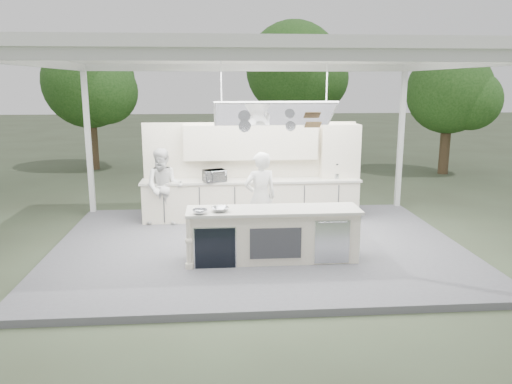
{
  "coord_description": "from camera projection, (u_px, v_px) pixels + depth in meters",
  "views": [
    {
      "loc": [
        -0.8,
        -9.47,
        3.27
      ],
      "look_at": [
        -0.01,
        0.4,
        1.1
      ],
      "focal_mm": 35.0,
      "sensor_mm": 36.0,
      "label": 1
    }
  ],
  "objects": [
    {
      "name": "head_chef",
      "position": [
        260.0,
        198.0,
        9.87
      ],
      "size": [
        0.76,
        0.6,
        1.84
      ],
      "primitive_type": "imported",
      "rotation": [
        0.0,
        0.0,
        3.41
      ],
      "color": "white",
      "rests_on": "stage_deck"
    },
    {
      "name": "bowl_small",
      "position": [
        200.0,
        212.0,
        8.54
      ],
      "size": [
        0.33,
        0.33,
        0.08
      ],
      "primitive_type": "imported",
      "rotation": [
        0.0,
        0.0,
        -0.33
      ],
      "color": "silver",
      "rests_on": "demo_island"
    },
    {
      "name": "stage_deck",
      "position": [
        258.0,
        247.0,
        9.97
      ],
      "size": [
        8.0,
        6.0,
        0.12
      ],
      "primitive_type": "cube",
      "color": "#58585D",
      "rests_on": "ground"
    },
    {
      "name": "demo_island",
      "position": [
        272.0,
        234.0,
        8.99
      ],
      "size": [
        3.1,
        0.79,
        0.95
      ],
      "color": "white",
      "rests_on": "stage_deck"
    },
    {
      "name": "back_wall_unit",
      "position": [
        269.0,
        156.0,
        11.74
      ],
      "size": [
        5.05,
        0.48,
        2.25
      ],
      "color": "white",
      "rests_on": "stage_deck"
    },
    {
      "name": "tent",
      "position": [
        258.0,
        58.0,
        9.18
      ],
      "size": [
        8.2,
        6.2,
        3.86
      ],
      "color": "white",
      "rests_on": "ground"
    },
    {
      "name": "bowl_large",
      "position": [
        220.0,
        209.0,
        8.7
      ],
      "size": [
        0.36,
        0.36,
        0.08
      ],
      "primitive_type": "imported",
      "rotation": [
        0.0,
        0.0,
        0.16
      ],
      "color": "#B9BBC1",
      "rests_on": "demo_island"
    },
    {
      "name": "tree_cluster",
      "position": [
        232.0,
        82.0,
        18.78
      ],
      "size": [
        19.55,
        9.4,
        5.85
      ],
      "color": "brown",
      "rests_on": "ground"
    },
    {
      "name": "back_counter",
      "position": [
        251.0,
        199.0,
        11.71
      ],
      "size": [
        5.08,
        0.72,
        0.95
      ],
      "color": "white",
      "rests_on": "stage_deck"
    },
    {
      "name": "ground",
      "position": [
        258.0,
        250.0,
        9.99
      ],
      "size": [
        90.0,
        90.0,
        0.0
      ],
      "primitive_type": "plane",
      "color": "#3F4D35",
      "rests_on": "ground"
    },
    {
      "name": "toaster_oven",
      "position": [
        214.0,
        176.0,
        11.32
      ],
      "size": [
        0.58,
        0.49,
        0.27
      ],
      "primitive_type": "imported",
      "rotation": [
        0.0,
        0.0,
        0.38
      ],
      "color": "#B3B6BA",
      "rests_on": "back_counter"
    },
    {
      "name": "sous_chef",
      "position": [
        164.0,
        187.0,
        11.13
      ],
      "size": [
        0.89,
        0.71,
        1.74
      ],
      "primitive_type": "imported",
      "rotation": [
        0.0,
        0.0,
        -0.07
      ],
      "color": "silver",
      "rests_on": "stage_deck"
    }
  ]
}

